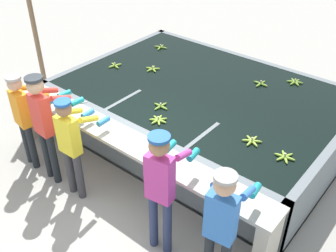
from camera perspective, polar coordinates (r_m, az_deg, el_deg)
The scene contains 19 objects.
ground_plane at distance 5.95m, azimuth -7.17°, elevation -10.03°, with size 80.00×80.00×0.00m, color #A3A099.
wash_tank at distance 6.92m, azimuth 4.93°, elevation 2.05°, with size 4.67×3.28×0.93m.
work_ledge at distance 5.63m, azimuth -6.02°, elevation -4.00°, with size 4.67×0.45×0.93m.
worker_0 at distance 6.31m, azimuth -20.14°, elevation 1.73°, with size 0.47×0.73×1.59m.
worker_1 at distance 5.83m, azimuth -17.50°, elevation 0.93°, with size 0.44×0.74×1.76m.
worker_2 at distance 5.51m, azimuth -13.86°, elevation -2.00°, with size 0.41×0.72×1.60m.
worker_3 at distance 4.52m, azimuth -0.99°, elevation -8.24°, with size 0.47×0.75×1.76m.
worker_4 at distance 4.21m, azimuth 7.81°, elevation -13.59°, with size 0.47×0.74×1.69m.
banana_bunch_floating_0 at distance 7.47m, azimuth -7.70°, elevation 8.69°, with size 0.28×0.28×0.08m.
banana_bunch_floating_1 at distance 7.17m, azimuth 17.94°, elevation 6.10°, with size 0.27×0.28×0.08m.
banana_bunch_floating_2 at distance 7.28m, azimuth -2.25°, elevation 8.28°, with size 0.28×0.27×0.08m.
banana_bunch_floating_3 at distance 5.31m, azimuth 16.58°, elevation -4.31°, with size 0.28×0.27×0.08m.
banana_bunch_floating_4 at distance 5.80m, azimuth -1.41°, elevation 0.89°, with size 0.28×0.28×0.08m.
banana_bunch_floating_5 at distance 6.95m, azimuth 13.30°, elevation 6.01°, with size 0.28×0.28×0.08m.
banana_bunch_floating_6 at distance 8.20m, azimuth -1.08°, elevation 11.37°, with size 0.28×0.28×0.08m.
banana_bunch_floating_7 at distance 5.49m, azimuth 12.09°, elevation -2.12°, with size 0.26×0.28×0.08m.
banana_bunch_floating_8 at distance 6.12m, azimuth -1.07°, elevation 2.90°, with size 0.28×0.28×0.08m.
knife_0 at distance 6.36m, azimuth -13.72°, elevation 3.05°, with size 0.18×0.33×0.02m.
support_post_left at distance 7.86m, azimuth -18.92°, elevation 13.68°, with size 0.09×0.09×3.20m.
Camera 1 is at (3.25, -2.79, 4.13)m, focal length 42.00 mm.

